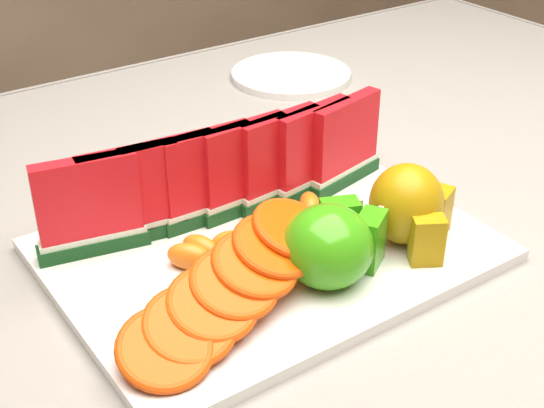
% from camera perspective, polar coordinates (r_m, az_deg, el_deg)
% --- Properties ---
extents(table, '(1.40, 0.90, 0.75)m').
position_cam_1_polar(table, '(0.85, 1.30, -7.15)').
color(table, '#472617').
rests_on(table, ground).
extents(tablecloth, '(1.53, 1.03, 0.20)m').
position_cam_1_polar(tablecloth, '(0.81, 1.35, -3.67)').
color(tablecloth, gray).
rests_on(tablecloth, table).
extents(platter, '(0.40, 0.30, 0.01)m').
position_cam_1_polar(platter, '(0.73, -0.31, -3.46)').
color(platter, silver).
rests_on(platter, tablecloth).
extents(apple_cluster, '(0.11, 0.09, 0.08)m').
position_cam_1_polar(apple_cluster, '(0.67, 4.57, -3.04)').
color(apple_cluster, '#12930B').
rests_on(apple_cluster, platter).
extents(pear_cluster, '(0.09, 0.10, 0.08)m').
position_cam_1_polar(pear_cluster, '(0.73, 10.31, -0.18)').
color(pear_cluster, olive).
rests_on(pear_cluster, platter).
extents(side_plate, '(0.20, 0.20, 0.01)m').
position_cam_1_polar(side_plate, '(1.16, 1.45, 9.72)').
color(side_plate, silver).
rests_on(side_plate, tablecloth).
extents(watermelon_row, '(0.39, 0.07, 0.10)m').
position_cam_1_polar(watermelon_row, '(0.76, -3.41, 2.25)').
color(watermelon_row, '#0A400A').
rests_on(watermelon_row, platter).
extents(orange_fan_front, '(0.25, 0.14, 0.06)m').
position_cam_1_polar(orange_fan_front, '(0.63, -2.87, -6.01)').
color(orange_fan_front, red).
rests_on(orange_fan_front, platter).
extents(orange_fan_back, '(0.38, 0.11, 0.05)m').
position_cam_1_polar(orange_fan_back, '(0.82, -3.30, 2.71)').
color(orange_fan_back, red).
rests_on(orange_fan_back, platter).
extents(tangerine_segments, '(0.19, 0.06, 0.03)m').
position_cam_1_polar(tangerine_segments, '(0.73, -1.17, -2.13)').
color(tangerine_segments, orange).
rests_on(tangerine_segments, platter).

